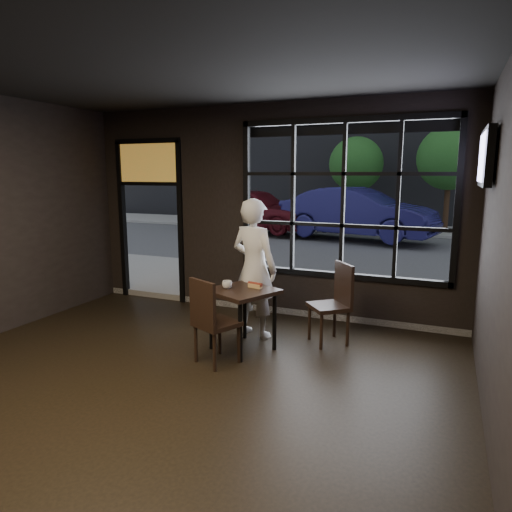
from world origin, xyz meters
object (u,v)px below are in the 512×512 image
at_px(chair_near, 217,321).
at_px(man, 254,268).
at_px(cafe_table, 243,319).
at_px(navy_car, 357,213).

distance_m(chair_near, man, 1.09).
bearing_deg(cafe_table, navy_car, 117.04).
relative_size(chair_near, man, 0.55).
bearing_deg(navy_car, man, -166.03).
bearing_deg(chair_near, man, -67.88).
bearing_deg(man, navy_car, -74.21).
relative_size(man, navy_car, 0.38).
bearing_deg(chair_near, navy_car, -63.91).
height_order(chair_near, man, man).
bearing_deg(man, cafe_table, 110.88).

